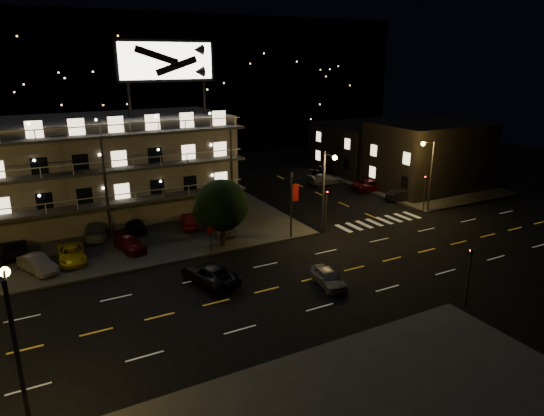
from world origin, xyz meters
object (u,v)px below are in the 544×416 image
lot_car_2 (72,254)px  side_car_0 (404,196)px  tree (221,207)px  road_car_east (328,278)px  road_car_west (210,273)px  lot_car_4 (218,226)px  lot_car_7 (96,230)px

lot_car_2 → side_car_0: size_ratio=1.10×
tree → road_car_east: 12.14m
road_car_east → road_car_west: size_ratio=0.73×
side_car_0 → road_car_east: size_ratio=1.05×
road_car_west → road_car_east: bearing=134.9°
road_car_west → tree: bearing=-133.2°
tree → road_car_west: 7.91m
lot_car_2 → road_car_east: 21.26m
lot_car_4 → road_car_west: size_ratio=0.83×
lot_car_2 → road_car_west: size_ratio=0.84×
tree → side_car_0: 25.01m
lot_car_2 → lot_car_7: size_ratio=0.91×
lot_car_2 → road_car_west: 12.47m
lot_car_7 → road_car_east: 23.02m
side_car_0 → road_car_east: (-20.69, -14.26, -0.01)m
lot_car_4 → road_car_west: (-4.45, -9.17, -0.16)m
road_car_east → tree: bearing=117.5°
lot_car_7 → side_car_0: bearing=-176.1°
tree → road_car_west: bearing=-120.0°
lot_car_2 → tree: bearing=-9.4°
lot_car_2 → road_car_west: road_car_west is taller
lot_car_2 → road_car_east: (16.30, -13.66, -0.11)m
lot_car_4 → lot_car_7: 11.45m
tree → road_car_east: bearing=-70.5°
lot_car_7 → road_car_west: lot_car_7 is taller
side_car_0 → road_car_west: bearing=126.9°
side_car_0 → road_car_east: side_car_0 is taller
road_car_west → side_car_0: bearing=-174.5°
road_car_west → lot_car_2: bearing=-58.9°
lot_car_2 → lot_car_7: (2.70, 4.91, 0.10)m
road_car_east → lot_car_4: bearing=110.7°
lot_car_2 → road_car_west: bearing=-43.3°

